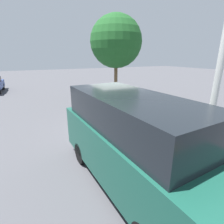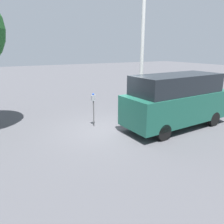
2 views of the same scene
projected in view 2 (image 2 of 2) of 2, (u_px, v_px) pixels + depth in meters
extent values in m
plane|color=#4C4C51|center=(108.00, 129.00, 9.57)|extent=(80.00, 80.00, 0.00)
cylinder|color=#4C4C4C|center=(94.00, 114.00, 9.80)|extent=(0.05, 0.05, 1.18)
cube|color=gray|center=(93.00, 98.00, 9.60)|extent=(0.22, 0.15, 0.26)
sphere|color=navy|center=(93.00, 94.00, 9.56)|extent=(0.11, 0.11, 0.11)
cylinder|color=#4C4C4C|center=(197.00, 100.00, 12.77)|extent=(0.05, 0.05, 0.99)
cube|color=gray|center=(199.00, 90.00, 12.59)|extent=(0.22, 0.15, 0.26)
sphere|color=#14662D|center=(199.00, 87.00, 12.55)|extent=(0.11, 0.11, 0.11)
cube|color=beige|center=(140.00, 107.00, 12.17)|extent=(0.44, 0.44, 0.55)
cylinder|color=silver|center=(142.00, 47.00, 11.27)|extent=(0.19, 0.19, 5.90)
cube|color=#195142|center=(177.00, 106.00, 9.61)|extent=(5.13, 2.06, 1.24)
cube|color=black|center=(177.00, 84.00, 9.26)|extent=(4.11, 1.87, 0.79)
cube|color=orange|center=(200.00, 106.00, 11.48)|extent=(0.09, 0.12, 0.20)
cylinder|color=black|center=(185.00, 111.00, 11.23)|extent=(0.67, 0.25, 0.66)
cylinder|color=black|center=(213.00, 119.00, 9.93)|extent=(0.67, 0.25, 0.66)
cylinder|color=black|center=(137.00, 121.00, 9.64)|extent=(0.67, 0.25, 0.66)
cylinder|color=black|center=(163.00, 132.00, 8.34)|extent=(0.67, 0.25, 0.66)
cylinder|color=gold|center=(201.00, 102.00, 13.02)|extent=(0.21, 0.21, 0.62)
sphere|color=gold|center=(202.00, 96.00, 12.92)|extent=(0.19, 0.19, 0.19)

